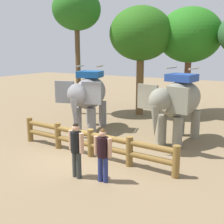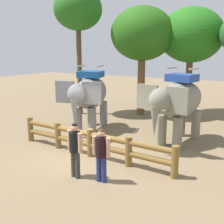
{
  "view_description": "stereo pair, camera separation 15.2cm",
  "coord_description": "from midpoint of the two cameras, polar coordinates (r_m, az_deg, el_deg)",
  "views": [
    {
      "loc": [
        5.68,
        -8.33,
        3.91
      ],
      "look_at": [
        0.0,
        1.51,
        1.4
      ],
      "focal_mm": 45.0,
      "sensor_mm": 36.0,
      "label": 1
    },
    {
      "loc": [
        5.81,
        -8.25,
        3.91
      ],
      "look_at": [
        0.0,
        1.51,
        1.4
      ],
      "focal_mm": 45.0,
      "sensor_mm": 36.0,
      "label": 2
    }
  ],
  "objects": [
    {
      "name": "elephant_center",
      "position": [
        12.01,
        13.64,
        2.04
      ],
      "size": [
        2.2,
        3.82,
        3.22
      ],
      "color": "gray",
      "rests_on": "ground"
    },
    {
      "name": "tree_deep_back",
      "position": [
        17.17,
        6.41,
        15.38
      ],
      "size": [
        3.71,
        3.71,
        6.43
      ],
      "color": "brown",
      "rests_on": "ground"
    },
    {
      "name": "tree_back_center",
      "position": [
        17.5,
        -6.66,
        19.74
      ],
      "size": [
        2.84,
        2.84,
        7.44
      ],
      "color": "brown",
      "rests_on": "ground"
    },
    {
      "name": "log_fence",
      "position": [
        10.54,
        -4.04,
        -5.84
      ],
      "size": [
        6.88,
        0.59,
        1.05
      ],
      "color": "brown",
      "rests_on": "ground"
    },
    {
      "name": "elephant_near_left",
      "position": [
        13.6,
        -4.32,
        3.5
      ],
      "size": [
        2.46,
        3.82,
        3.2
      ],
      "color": "gray",
      "rests_on": "ground"
    },
    {
      "name": "tourist_man_in_blue",
      "position": [
        8.42,
        -1.68,
        -8.03
      ],
      "size": [
        0.59,
        0.34,
        1.67
      ],
      "color": "navy",
      "rests_on": "ground"
    },
    {
      "name": "ground_plane",
      "position": [
        10.81,
        -3.73,
        -8.76
      ],
      "size": [
        60.0,
        60.0,
        0.0
      ],
      "primitive_type": "plane",
      "color": "#7E684A"
    },
    {
      "name": "tree_far_left",
      "position": [
        17.79,
        16.04,
        14.69
      ],
      "size": [
        3.79,
        3.79,
        6.39
      ],
      "color": "brown",
      "rests_on": "ground"
    },
    {
      "name": "tourist_woman_in_black",
      "position": [
        8.75,
        -7.04,
        -6.93
      ],
      "size": [
        0.61,
        0.4,
        1.76
      ],
      "color": "#303533",
      "rests_on": "ground"
    }
  ]
}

